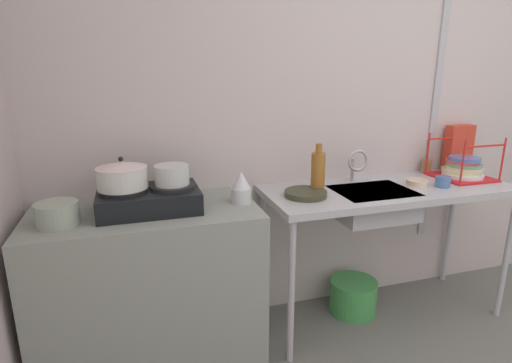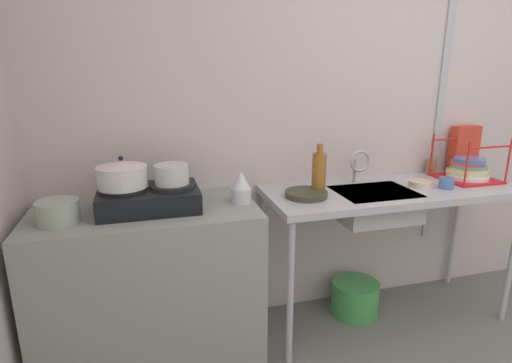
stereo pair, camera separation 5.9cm
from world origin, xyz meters
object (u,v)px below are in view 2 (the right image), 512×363
(bottle_by_sink, at_px, (319,172))
(sink_basin, at_px, (374,205))
(stove, at_px, (149,198))
(utensil_jar, at_px, (431,166))
(percolator, at_px, (241,187))
(dish_rack, at_px, (468,170))
(bucket_on_floor, at_px, (355,298))
(faucet, at_px, (359,163))
(pot_on_left_burner, at_px, (122,174))
(pot_beside_stove, at_px, (58,212))
(small_bowl_on_drainboard, at_px, (420,184))
(cup_by_rack, at_px, (446,183))
(cereal_box, at_px, (464,149))
(pot_on_right_burner, at_px, (172,174))
(frying_pan, at_px, (306,194))

(bottle_by_sink, bearing_deg, sink_basin, -12.09)
(stove, relative_size, utensil_jar, 2.13)
(percolator, distance_m, dish_rack, 1.50)
(dish_rack, distance_m, bucket_on_floor, 1.09)
(faucet, bearing_deg, dish_rack, -6.52)
(pot_on_left_burner, relative_size, pot_beside_stove, 1.29)
(bucket_on_floor, bearing_deg, small_bowl_on_drainboard, -16.33)
(pot_on_left_burner, relative_size, cup_by_rack, 2.83)
(cereal_box, relative_size, utensil_jar, 1.37)
(pot_on_right_burner, bearing_deg, utensil_jar, 7.60)
(pot_on_right_burner, distance_m, frying_pan, 0.74)
(bucket_on_floor, bearing_deg, pot_on_right_burner, -176.28)
(pot_on_left_burner, relative_size, cereal_box, 0.77)
(small_bowl_on_drainboard, relative_size, cereal_box, 0.41)
(cereal_box, bearing_deg, small_bowl_on_drainboard, -157.64)
(percolator, height_order, sink_basin, percolator)
(faucet, relative_size, small_bowl_on_drainboard, 1.68)
(faucet, xyz_separation_m, bucket_on_floor, (0.01, -0.05, -0.89))
(stove, relative_size, pot_on_right_burner, 2.86)
(pot_beside_stove, height_order, frying_pan, pot_beside_stove)
(pot_on_left_burner, bearing_deg, faucet, 5.22)
(pot_beside_stove, distance_m, utensil_jar, 2.27)
(percolator, xyz_separation_m, faucet, (0.77, 0.14, 0.05))
(cup_by_rack, bearing_deg, dish_rack, 26.41)
(percolator, relative_size, cereal_box, 0.54)
(small_bowl_on_drainboard, relative_size, bucket_on_floor, 0.42)
(frying_pan, relative_size, utensil_jar, 1.03)
(sink_basin, xyz_separation_m, bucket_on_floor, (-0.02, 0.11, -0.67))
(stove, relative_size, sink_basin, 1.08)
(pot_on_left_burner, distance_m, bucket_on_floor, 1.66)
(sink_basin, bearing_deg, bucket_on_floor, 98.14)
(pot_on_left_burner, xyz_separation_m, small_bowl_on_drainboard, (1.69, -0.02, -0.17))
(dish_rack, xyz_separation_m, utensil_jar, (-0.13, 0.19, -0.01))
(small_bowl_on_drainboard, relative_size, bottle_by_sink, 0.46)
(small_bowl_on_drainboard, xyz_separation_m, utensil_jar, (0.27, 0.25, 0.03))
(pot_beside_stove, bearing_deg, bucket_on_floor, 5.48)
(faucet, height_order, bottle_by_sink, bottle_by_sink)
(pot_on_left_burner, bearing_deg, stove, 0.00)
(pot_on_left_burner, xyz_separation_m, sink_basin, (1.38, -0.03, -0.27))
(bucket_on_floor, bearing_deg, faucet, 97.10)
(pot_beside_stove, distance_m, frying_pan, 1.25)
(utensil_jar, bearing_deg, stove, -172.88)
(pot_on_left_burner, relative_size, pot_on_right_burner, 1.41)
(percolator, height_order, bottle_by_sink, bottle_by_sink)
(pot_beside_stove, relative_size, cereal_box, 0.60)
(frying_pan, bearing_deg, pot_on_right_burner, 178.16)
(pot_on_left_burner, xyz_separation_m, pot_on_right_burner, (0.23, 0.00, -0.02))
(pot_on_right_burner, bearing_deg, bottle_by_sink, 2.49)
(pot_beside_stove, bearing_deg, pot_on_right_burner, 9.22)
(bottle_by_sink, bearing_deg, cup_by_rack, -9.51)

